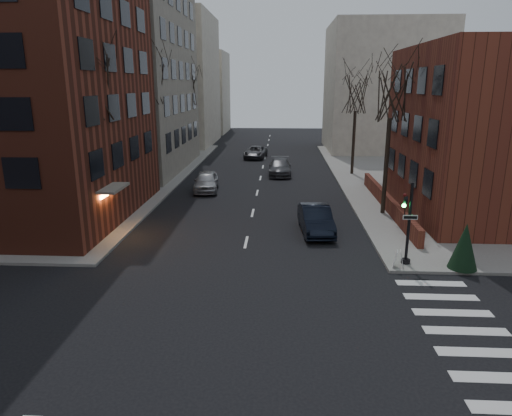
{
  "coord_description": "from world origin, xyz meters",
  "views": [
    {
      "loc": [
        1.86,
        -12.04,
        8.57
      ],
      "look_at": [
        0.56,
        11.98,
        2.0
      ],
      "focal_mm": 32.0,
      "sensor_mm": 36.0,
      "label": 1
    }
  ],
  "objects": [
    {
      "name": "low_wall_right",
      "position": [
        9.3,
        19.0,
        0.65
      ],
      "size": [
        0.35,
        16.0,
        1.0
      ],
      "primitive_type": "cube",
      "color": "maroon",
      "rests_on": "sidewalk_far_right"
    },
    {
      "name": "traffic_signal",
      "position": [
        7.94,
        8.99,
        1.91
      ],
      "size": [
        0.76,
        0.44,
        4.0
      ],
      "color": "black",
      "rests_on": "sidewalk_far_right"
    },
    {
      "name": "car_lane_silver",
      "position": [
        -4.24,
        24.51,
        0.8
      ],
      "size": [
        2.31,
        4.87,
        1.61
      ],
      "primitive_type": "imported",
      "rotation": [
        0.0,
        0.0,
        0.09
      ],
      "color": "#9FA0A5",
      "rests_on": "ground"
    },
    {
      "name": "car_lane_gray",
      "position": [
        1.82,
        31.65,
        0.76
      ],
      "size": [
        2.14,
        5.24,
        1.52
      ],
      "primitive_type": "imported",
      "rotation": [
        0.0,
        0.0,
        0.0
      ],
      "color": "#3B3C40",
      "rests_on": "ground"
    },
    {
      "name": "building_right_brick",
      "position": [
        16.5,
        19.0,
        5.5
      ],
      "size": [
        12.0,
        14.0,
        11.0
      ],
      "primitive_type": "cube",
      "color": "maroon",
      "rests_on": "ground"
    },
    {
      "name": "tree_left_b",
      "position": [
        -8.8,
        26.0,
        8.91
      ],
      "size": [
        4.4,
        4.4,
        10.8
      ],
      "color": "#2D231C",
      "rests_on": "sidewalk_far_left"
    },
    {
      "name": "streetlamp_far",
      "position": [
        -8.2,
        42.0,
        4.24
      ],
      "size": [
        0.36,
        0.36,
        6.28
      ],
      "color": "black",
      "rests_on": "sidewalk_far_left"
    },
    {
      "name": "evergreen_shrub",
      "position": [
        10.5,
        8.5,
        1.26
      ],
      "size": [
        1.37,
        1.37,
        2.21
      ],
      "primitive_type": "cone",
      "rotation": [
        0.0,
        0.0,
        -0.03
      ],
      "color": "black",
      "rests_on": "sidewalk_far_right"
    },
    {
      "name": "parked_sedan",
      "position": [
        4.0,
        14.03,
        0.8
      ],
      "size": [
        2.06,
        4.96,
        1.59
      ],
      "primitive_type": "imported",
      "rotation": [
        0.0,
        0.0,
        0.08
      ],
      "color": "black",
      "rests_on": "ground"
    },
    {
      "name": "tree_right_b",
      "position": [
        8.8,
        32.0,
        7.59
      ],
      "size": [
        3.74,
        3.74,
        9.18
      ],
      "color": "#2D231C",
      "rests_on": "sidewalk_far_right"
    },
    {
      "name": "tree_left_c",
      "position": [
        -8.8,
        40.0,
        8.03
      ],
      "size": [
        3.96,
        3.96,
        9.72
      ],
      "color": "#2D231C",
      "rests_on": "sidewalk_far_left"
    },
    {
      "name": "building_distant_ra",
      "position": [
        15.0,
        50.0,
        8.0
      ],
      "size": [
        14.0,
        14.0,
        16.0
      ],
      "primitive_type": "cube",
      "color": "beige",
      "rests_on": "ground"
    },
    {
      "name": "building_left_tan",
      "position": [
        -17.0,
        34.0,
        14.0
      ],
      "size": [
        18.0,
        18.0,
        28.0
      ],
      "primitive_type": "cube",
      "color": "gray",
      "rests_on": "ground"
    },
    {
      "name": "building_left_brick",
      "position": [
        -15.5,
        16.5,
        9.0
      ],
      "size": [
        15.0,
        15.0,
        18.0
      ],
      "primitive_type": "cube",
      "color": "maroon",
      "rests_on": "ground"
    },
    {
      "name": "sandwich_board",
      "position": [
        7.51,
        8.5,
        0.55
      ],
      "size": [
        0.46,
        0.57,
        0.8
      ],
      "primitive_type": "cube",
      "rotation": [
        0.0,
        0.0,
        -0.23
      ],
      "color": "white",
      "rests_on": "sidewalk_far_right"
    },
    {
      "name": "car_lane_far",
      "position": [
        -1.11,
        41.97,
        0.69
      ],
      "size": [
        2.86,
        5.22,
        1.39
      ],
      "primitive_type": "imported",
      "rotation": [
        0.0,
        0.0,
        -0.12
      ],
      "color": "#3D3C41",
      "rests_on": "ground"
    },
    {
      "name": "tree_left_a",
      "position": [
        -8.8,
        14.0,
        8.47
      ],
      "size": [
        4.18,
        4.18,
        10.26
      ],
      "color": "#2D231C",
      "rests_on": "sidewalk_far_left"
    },
    {
      "name": "tree_right_a",
      "position": [
        8.8,
        18.0,
        8.03
      ],
      "size": [
        3.96,
        3.96,
        9.72
      ],
      "color": "#2D231C",
      "rests_on": "sidewalk_far_right"
    },
    {
      "name": "building_distant_la",
      "position": [
        -15.0,
        55.0,
        9.0
      ],
      "size": [
        14.0,
        16.0,
        18.0
      ],
      "primitive_type": "cube",
      "color": "beige",
      "rests_on": "ground"
    },
    {
      "name": "streetlamp_near",
      "position": [
        -8.2,
        22.0,
        4.24
      ],
      "size": [
        0.36,
        0.36,
        6.28
      ],
      "color": "black",
      "rests_on": "sidewalk_far_left"
    },
    {
      "name": "ground",
      "position": [
        0.0,
        0.0,
        0.0
      ],
      "size": [
        160.0,
        160.0,
        0.0
      ],
      "primitive_type": "plane",
      "color": "black",
      "rests_on": "ground"
    },
    {
      "name": "building_distant_lb",
      "position": [
        -13.0,
        72.0,
        7.0
      ],
      "size": [
        10.0,
        12.0,
        14.0
      ],
      "primitive_type": "cube",
      "color": "beige",
      "rests_on": "ground"
    }
  ]
}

